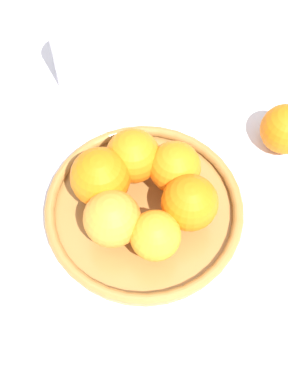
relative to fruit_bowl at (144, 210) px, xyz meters
name	(u,v)px	position (x,y,z in m)	size (l,w,h in m)	color
ground_plane	(144,214)	(0.00, 0.00, -0.01)	(4.00, 4.00, 0.00)	silver
fruit_bowl	(144,210)	(0.00, 0.00, 0.00)	(0.28, 0.28, 0.03)	#A57238
orange_pile	(141,190)	(-0.01, 0.00, 0.05)	(0.19, 0.19, 0.08)	orange
stray_orange	(285,129)	(0.02, 0.25, 0.02)	(0.08, 0.08, 0.08)	orange
drinking_glass	(75,56)	(-0.27, 0.05, 0.05)	(0.07, 0.07, 0.12)	white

